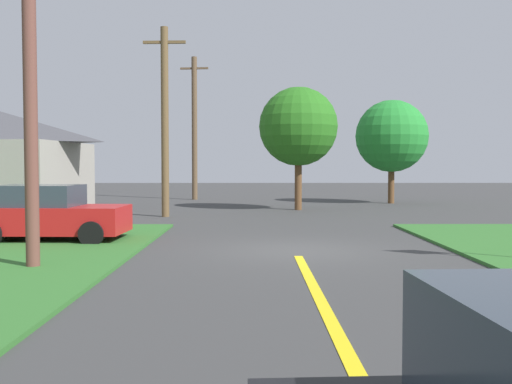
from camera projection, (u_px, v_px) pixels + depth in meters
ground_plane at (295, 250)px, 15.05m from camera, size 120.00×120.00×0.00m
lane_stripe_center at (343, 345)px, 7.06m from camera, size 0.20×14.00×0.01m
parked_car_near_building at (50, 214)px, 16.75m from camera, size 4.10×2.26×1.62m
utility_pole_near at (30, 81)px, 12.08m from camera, size 1.80×0.28×7.54m
utility_pole_mid at (165, 120)px, 24.85m from camera, size 1.80×0.32×8.00m
utility_pole_far at (194, 127)px, 37.61m from camera, size 1.80×0.35×9.10m
oak_tree_left at (298, 127)px, 28.74m from camera, size 3.85×3.85×6.02m
pine_tree_center at (392, 136)px, 33.85m from camera, size 4.15×4.15×5.95m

